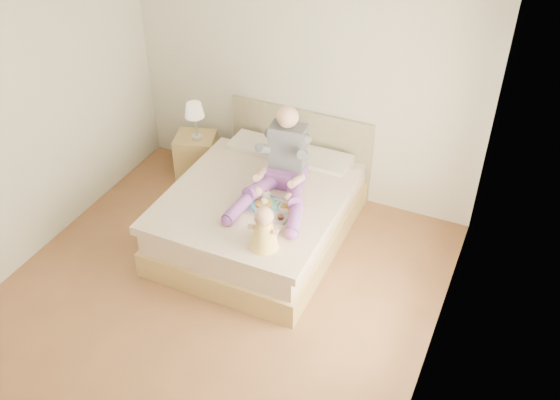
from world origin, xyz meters
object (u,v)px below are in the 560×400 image
at_px(nightstand, 197,157).
at_px(tray, 272,206).
at_px(bed, 263,209).
at_px(baby, 265,231).
at_px(adult, 282,168).

relative_size(nightstand, tray, 1.23).
bearing_deg(nightstand, tray, -50.34).
bearing_deg(bed, baby, -63.03).
height_order(adult, tray, adult).
xyz_separation_m(adult, baby, (0.21, -0.86, -0.09)).
distance_m(tray, baby, 0.57).
bearing_deg(bed, tray, -50.47).
distance_m(bed, tray, 0.51).
bearing_deg(nightstand, adult, -40.81).
relative_size(bed, tray, 4.79).
distance_m(adult, tray, 0.41).
bearing_deg(nightstand, baby, -59.47).
xyz_separation_m(adult, tray, (0.04, -0.33, -0.23)).
height_order(tray, baby, baby).
relative_size(bed, nightstand, 3.90).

